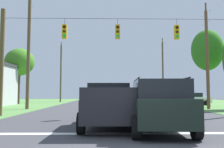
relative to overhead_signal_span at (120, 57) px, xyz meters
The scene contains 15 objects.
stop_bar_stripe 7.90m from the overhead_signal_span, 89.49° to the right, with size 13.30×0.45×0.01m, color white.
lane_dash_0 3.98m from the overhead_signal_span, 86.01° to the right, with size 0.15×2.50×0.01m, color white.
lane_dash_1 7.03m from the overhead_signal_span, 89.40° to the left, with size 0.15×2.50×0.01m, color white.
lane_dash_2 15.47m from the overhead_signal_span, 89.77° to the left, with size 0.15×2.50×0.01m, color white.
lane_dash_3 22.67m from the overhead_signal_span, 89.84° to the left, with size 0.15×2.50×0.01m, color white.
overhead_signal_span is the anchor object (origin of this frame).
pickup_truck 5.95m from the overhead_signal_span, 98.89° to the right, with size 2.32×5.42×1.95m.
suv_black 7.23m from the overhead_signal_span, 80.23° to the right, with size 2.42×4.89×2.05m.
distant_car_crossing_white 17.24m from the overhead_signal_span, 55.55° to the left, with size 4.32×2.05×1.52m.
utility_pole_mid_right 10.85m from the overhead_signal_span, 37.49° to the left, with size 0.28×1.98×10.12m.
utility_pole_far_right 25.67m from the overhead_signal_span, 70.87° to the left, with size 0.27×1.93×10.68m.
utility_pole_mid_left 10.73m from the overhead_signal_span, 140.66° to the left, with size 0.31×1.70×10.92m.
utility_pole_far_left 25.67m from the overhead_signal_span, 109.26° to the left, with size 0.26×1.63×9.98m.
tree_roadside_right 14.15m from the overhead_signal_span, 44.64° to the left, with size 3.37×3.37×8.33m.
tree_roadside_far_right 21.76m from the overhead_signal_span, 126.29° to the left, with size 3.95×3.95×7.58m.
Camera 1 is at (-0.93, -5.90, 1.52)m, focal length 39.44 mm.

